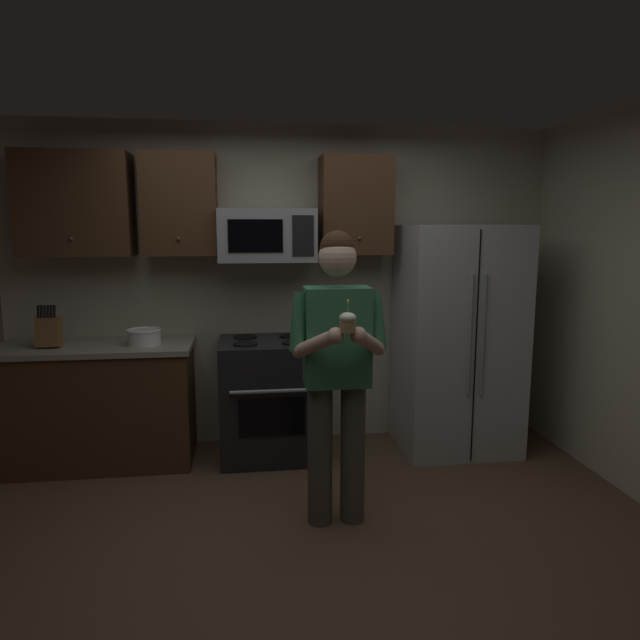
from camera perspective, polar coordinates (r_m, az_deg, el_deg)
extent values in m
plane|color=brown|center=(3.44, -1.15, -21.82)|extent=(6.00, 6.00, 0.00)
cube|color=#B7AD99|center=(4.71, -3.62, 3.42)|extent=(4.40, 0.10, 2.60)
cube|color=black|center=(4.49, -5.08, -7.85)|extent=(0.76, 0.66, 0.92)
cube|color=black|center=(4.18, -4.86, -9.71)|extent=(0.48, 0.01, 0.28)
cylinder|color=#99999E|center=(4.10, -4.88, -7.17)|extent=(0.60, 0.03, 0.03)
cylinder|color=black|center=(4.23, -7.52, -2.42)|extent=(0.18, 0.18, 0.01)
cylinder|color=black|center=(4.25, -2.66, -2.30)|extent=(0.18, 0.18, 0.01)
cylinder|color=black|center=(4.51, -7.53, -1.71)|extent=(0.18, 0.18, 0.01)
cylinder|color=black|center=(4.52, -2.97, -1.61)|extent=(0.18, 0.18, 0.01)
cube|color=#9EA0A5|center=(4.41, -5.39, 8.47)|extent=(0.74, 0.40, 0.40)
cube|color=black|center=(4.21, -6.51, 8.42)|extent=(0.40, 0.01, 0.24)
cube|color=black|center=(4.23, -1.71, 8.48)|extent=(0.16, 0.01, 0.30)
cube|color=#B7BABF|center=(4.65, 13.67, -1.88)|extent=(0.90, 0.72, 1.80)
cylinder|color=gray|center=(4.27, 14.90, -1.53)|extent=(0.02, 0.02, 0.90)
cylinder|color=gray|center=(4.31, 16.13, -1.49)|extent=(0.02, 0.02, 0.90)
cube|color=black|center=(4.32, 15.41, -2.79)|extent=(0.01, 0.01, 1.74)
cube|color=#4C301C|center=(4.63, -23.37, 10.65)|extent=(0.80, 0.34, 0.76)
sphere|color=brown|center=(4.45, -23.79, 7.49)|extent=(0.03, 0.03, 0.03)
cube|color=#4C301C|center=(4.49, -13.94, 11.19)|extent=(0.55, 0.34, 0.76)
sphere|color=brown|center=(4.31, -14.07, 7.96)|extent=(0.03, 0.03, 0.03)
cube|color=#4C301C|center=(4.55, 3.57, 11.41)|extent=(0.55, 0.34, 0.76)
sphere|color=brown|center=(4.37, 4.00, 8.22)|extent=(0.03, 0.03, 0.03)
cube|color=#4C301C|center=(4.65, -21.48, -8.13)|extent=(1.40, 0.62, 0.88)
cube|color=gray|center=(4.54, -21.82, -2.56)|extent=(1.44, 0.66, 0.04)
cube|color=brown|center=(4.55, -25.65, -1.11)|extent=(0.16, 0.15, 0.24)
cylinder|color=black|center=(4.52, -26.52, 0.76)|extent=(0.02, 0.04, 0.09)
cylinder|color=black|center=(4.52, -26.26, 0.77)|extent=(0.02, 0.04, 0.09)
cylinder|color=black|center=(4.51, -25.99, 0.78)|extent=(0.02, 0.04, 0.09)
cylinder|color=black|center=(4.50, -25.73, 0.79)|extent=(0.02, 0.04, 0.09)
cylinder|color=black|center=(4.50, -25.46, 0.79)|extent=(0.02, 0.04, 0.09)
cylinder|color=black|center=(4.49, -25.20, 0.80)|extent=(0.02, 0.04, 0.09)
cylinder|color=white|center=(4.40, -17.31, -1.67)|extent=(0.24, 0.24, 0.11)
torus|color=white|center=(4.39, -17.34, -0.98)|extent=(0.25, 0.25, 0.01)
cylinder|color=#4C4742|center=(3.49, 0.00, -13.42)|extent=(0.15, 0.15, 0.86)
cylinder|color=#4C4742|center=(3.52, 3.32, -13.23)|extent=(0.15, 0.15, 0.86)
cube|color=#33724C|center=(3.30, 1.72, -1.68)|extent=(0.38, 0.22, 0.58)
sphere|color=beige|center=(3.24, 1.76, 6.33)|extent=(0.22, 0.22, 0.22)
sphere|color=#382314|center=(3.25, 1.74, 7.22)|extent=(0.20, 0.20, 0.20)
cylinder|color=#33724C|center=(3.22, -2.13, -0.22)|extent=(0.15, 0.18, 0.35)
cylinder|color=beige|center=(3.09, -0.45, -2.43)|extent=(0.26, 0.33, 0.21)
sphere|color=beige|center=(2.96, 1.59, -1.59)|extent=(0.09, 0.09, 0.09)
cylinder|color=#33724C|center=(3.29, 5.68, -0.05)|extent=(0.15, 0.18, 0.35)
cylinder|color=beige|center=(3.14, 4.99, -2.28)|extent=(0.26, 0.33, 0.21)
sphere|color=beige|center=(2.98, 3.87, -1.53)|extent=(0.09, 0.09, 0.09)
cylinder|color=#A87F56|center=(2.95, 2.81, -0.72)|extent=(0.08, 0.08, 0.06)
ellipsoid|color=white|center=(2.94, 2.82, 0.23)|extent=(0.09, 0.09, 0.06)
cylinder|color=#4CBF66|center=(2.93, 2.82, 1.15)|extent=(0.01, 0.01, 0.06)
ellipsoid|color=#FFD159|center=(2.93, 2.83, 1.87)|extent=(0.01, 0.01, 0.02)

